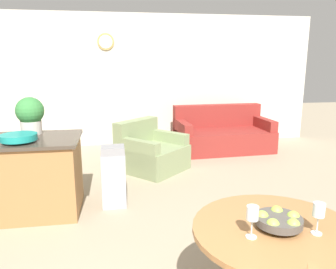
# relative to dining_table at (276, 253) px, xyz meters

# --- Properties ---
(wall_back) EXTENTS (8.00, 0.09, 2.70)m
(wall_back) POSITION_rel_dining_table_xyz_m (-0.69, 5.24, 0.78)
(wall_back) COLOR beige
(wall_back) RESTS_ON ground_plane
(dining_table) EXTENTS (1.05, 1.05, 0.74)m
(dining_table) POSITION_rel_dining_table_xyz_m (0.00, 0.00, 0.00)
(dining_table) COLOR #9E6B3D
(dining_table) RESTS_ON ground_plane
(fruit_bowl) EXTENTS (0.28, 0.28, 0.10)m
(fruit_bowl) POSITION_rel_dining_table_xyz_m (0.00, -0.00, 0.22)
(fruit_bowl) COLOR #4C4742
(fruit_bowl) RESTS_ON dining_table
(wine_glass_left) EXTENTS (0.07, 0.07, 0.20)m
(wine_glass_left) POSITION_rel_dining_table_xyz_m (-0.21, -0.07, 0.31)
(wine_glass_left) COLOR silver
(wine_glass_left) RESTS_ON dining_table
(wine_glass_right) EXTENTS (0.07, 0.07, 0.20)m
(wine_glass_right) POSITION_rel_dining_table_xyz_m (0.20, -0.10, 0.31)
(wine_glass_right) COLOR silver
(wine_glass_right) RESTS_ON dining_table
(kitchen_island) EXTENTS (1.33, 0.86, 0.89)m
(kitchen_island) POSITION_rel_dining_table_xyz_m (-2.05, 2.12, -0.13)
(kitchen_island) COLOR #9E6B3D
(kitchen_island) RESTS_ON ground_plane
(teal_bowl) EXTENTS (0.38, 0.38, 0.09)m
(teal_bowl) POSITION_rel_dining_table_xyz_m (-1.99, 1.93, 0.37)
(teal_bowl) COLOR teal
(teal_bowl) RESTS_ON kitchen_island
(potted_plant) EXTENTS (0.33, 0.33, 0.44)m
(potted_plant) POSITION_rel_dining_table_xyz_m (-1.96, 2.36, 0.56)
(potted_plant) COLOR beige
(potted_plant) RESTS_ON kitchen_island
(trash_bin) EXTENTS (0.29, 0.26, 0.75)m
(trash_bin) POSITION_rel_dining_table_xyz_m (-1.01, 2.13, -0.20)
(trash_bin) COLOR #9E9EA3
(trash_bin) RESTS_ON ground_plane
(couch) EXTENTS (1.89, 1.07, 0.87)m
(couch) POSITION_rel_dining_table_xyz_m (1.14, 4.44, -0.28)
(couch) COLOR maroon
(couch) RESTS_ON ground_plane
(armchair) EXTENTS (1.28, 1.28, 0.80)m
(armchair) POSITION_rel_dining_table_xyz_m (-0.41, 3.45, -0.30)
(armchair) COLOR gray
(armchair) RESTS_ON ground_plane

